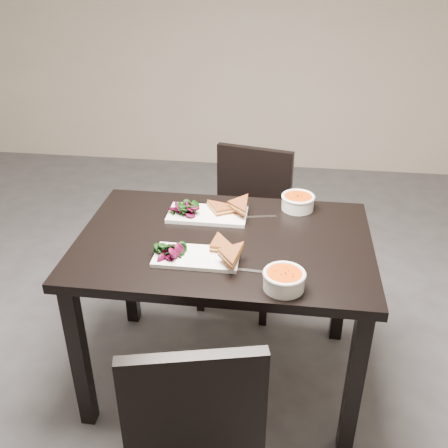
% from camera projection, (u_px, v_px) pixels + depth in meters
% --- Properties ---
extents(ground, '(5.00, 5.00, 0.00)m').
position_uv_depth(ground, '(157.00, 352.00, 2.60)').
color(ground, '#47474C').
rests_on(ground, ground).
extents(table, '(1.20, 0.80, 0.75)m').
position_uv_depth(table, '(224.00, 259.00, 2.16)').
color(table, black).
rests_on(table, ground).
extents(chair_near, '(0.51, 0.51, 0.85)m').
position_uv_depth(chair_near, '(194.00, 416.00, 1.66)').
color(chair_near, black).
rests_on(chair_near, ground).
extents(chair_far, '(0.50, 0.50, 0.85)m').
position_uv_depth(chair_far, '(247.00, 218.00, 2.82)').
color(chair_far, black).
rests_on(chair_far, ground).
extents(plate_near, '(0.32, 0.16, 0.02)m').
position_uv_depth(plate_near, '(197.00, 257.00, 1.97)').
color(plate_near, white).
rests_on(plate_near, table).
extents(sandwich_near, '(0.18, 0.14, 0.05)m').
position_uv_depth(sandwich_near, '(214.00, 249.00, 1.96)').
color(sandwich_near, '#A14E21').
rests_on(sandwich_near, plate_near).
extents(salad_near, '(0.10, 0.09, 0.04)m').
position_uv_depth(salad_near, '(171.00, 249.00, 1.97)').
color(salad_near, black).
rests_on(salad_near, plate_near).
extents(soup_bowl_near, '(0.15, 0.15, 0.07)m').
position_uv_depth(soup_bowl_near, '(284.00, 279.00, 1.80)').
color(soup_bowl_near, white).
rests_on(soup_bowl_near, table).
extents(cutlery_near, '(0.18, 0.03, 0.00)m').
position_uv_depth(cutlery_near, '(249.00, 271.00, 1.90)').
color(cutlery_near, silver).
rests_on(cutlery_near, table).
extents(plate_far, '(0.34, 0.17, 0.02)m').
position_uv_depth(plate_far, '(207.00, 215.00, 2.27)').
color(plate_far, white).
rests_on(plate_far, table).
extents(sandwich_far, '(0.21, 0.20, 0.06)m').
position_uv_depth(sandwich_far, '(222.00, 210.00, 2.23)').
color(sandwich_far, '#A14E21').
rests_on(sandwich_far, plate_far).
extents(salad_far, '(0.11, 0.10, 0.05)m').
position_uv_depth(salad_far, '(185.00, 207.00, 2.27)').
color(salad_far, black).
rests_on(salad_far, plate_far).
extents(soup_bowl_far, '(0.15, 0.15, 0.07)m').
position_uv_depth(soup_bowl_far, '(298.00, 201.00, 2.32)').
color(soup_bowl_far, white).
rests_on(soup_bowl_far, table).
extents(cutlery_far, '(0.18, 0.05, 0.00)m').
position_uv_depth(cutlery_far, '(256.00, 217.00, 2.27)').
color(cutlery_far, silver).
rests_on(cutlery_far, table).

